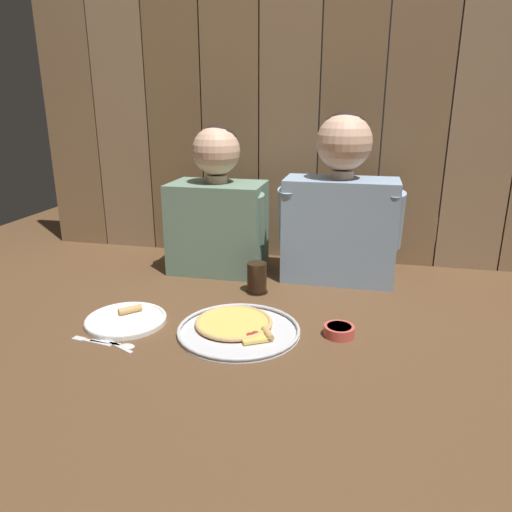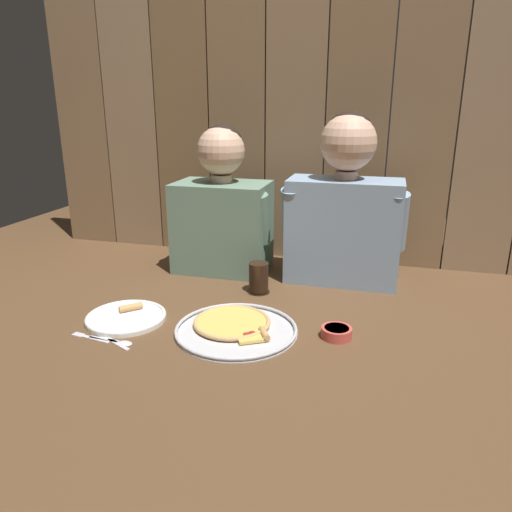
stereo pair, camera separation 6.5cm
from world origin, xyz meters
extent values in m
plane|color=brown|center=(0.00, 0.00, 0.00)|extent=(3.20, 3.20, 0.00)
cylinder|color=silver|center=(-0.02, -0.08, 0.00)|extent=(0.36, 0.36, 0.01)
torus|color=silver|center=(-0.02, -0.08, 0.01)|extent=(0.36, 0.36, 0.01)
cylinder|color=#B23823|center=(-0.04, -0.04, 0.01)|extent=(0.22, 0.22, 0.00)
cylinder|color=#EABC56|center=(-0.04, -0.04, 0.01)|extent=(0.22, 0.22, 0.01)
torus|color=tan|center=(-0.04, -0.04, 0.01)|extent=(0.23, 0.23, 0.01)
cube|color=#EABC56|center=(0.04, -0.12, 0.01)|extent=(0.10, 0.09, 0.01)
cylinder|color=tan|center=(0.07, -0.10, 0.02)|extent=(0.05, 0.06, 0.02)
cylinder|color=#A3281E|center=(0.04, -0.10, 0.02)|extent=(0.02, 0.02, 0.00)
cylinder|color=#A3281E|center=(0.03, -0.12, 0.02)|extent=(0.02, 0.02, 0.00)
cylinder|color=white|center=(-0.37, -0.09, 0.01)|extent=(0.25, 0.25, 0.01)
torus|color=white|center=(-0.37, -0.09, 0.01)|extent=(0.25, 0.25, 0.01)
cylinder|color=tan|center=(-0.38, -0.05, 0.02)|extent=(0.07, 0.07, 0.02)
cylinder|color=black|center=(-0.03, 0.24, 0.00)|extent=(0.08, 0.08, 0.01)
cylinder|color=black|center=(-0.03, 0.24, 0.06)|extent=(0.07, 0.07, 0.10)
cylinder|color=#CC4C42|center=(0.27, -0.04, 0.02)|extent=(0.09, 0.09, 0.03)
cylinder|color=#B23823|center=(0.27, -0.04, 0.02)|extent=(0.07, 0.07, 0.02)
cube|color=silver|center=(-0.39, -0.23, 0.00)|extent=(0.10, 0.03, 0.01)
cube|color=silver|center=(-0.45, -0.22, 0.00)|extent=(0.04, 0.03, 0.01)
cube|color=silver|center=(-0.31, -0.24, 0.00)|extent=(0.09, 0.05, 0.01)
cube|color=silver|center=(-0.38, -0.21, 0.00)|extent=(0.06, 0.05, 0.00)
cube|color=silver|center=(-0.37, -0.22, 0.00)|extent=(0.10, 0.02, 0.01)
ellipsoid|color=silver|center=(-0.30, -0.23, 0.00)|extent=(0.05, 0.03, 0.01)
cube|color=slate|center=(-0.23, 0.44, 0.17)|extent=(0.36, 0.23, 0.35)
cylinder|color=#DBAD8E|center=(-0.23, 0.44, 0.36)|extent=(0.08, 0.08, 0.03)
sphere|color=#DBAD8E|center=(-0.23, 0.44, 0.47)|extent=(0.18, 0.18, 0.18)
sphere|color=black|center=(-0.23, 0.45, 0.48)|extent=(0.17, 0.17, 0.17)
cylinder|color=slate|center=(-0.39, 0.40, 0.23)|extent=(0.08, 0.11, 0.20)
cylinder|color=slate|center=(-0.07, 0.40, 0.23)|extent=(0.08, 0.11, 0.20)
cube|color=#849EB7|center=(0.23, 0.44, 0.19)|extent=(0.41, 0.20, 0.38)
cylinder|color=#DBAD8E|center=(0.23, 0.44, 0.40)|extent=(0.08, 0.08, 0.03)
sphere|color=#DBAD8E|center=(0.23, 0.44, 0.51)|extent=(0.20, 0.20, 0.20)
sphere|color=black|center=(0.23, 0.46, 0.52)|extent=(0.18, 0.18, 0.18)
cylinder|color=#849EB7|center=(0.05, 0.40, 0.25)|extent=(0.08, 0.13, 0.22)
cylinder|color=#849EB7|center=(0.42, 0.40, 0.25)|extent=(0.08, 0.12, 0.22)
cube|color=brown|center=(-0.98, 0.68, 0.62)|extent=(0.24, 0.03, 1.24)
cube|color=#8A6C4D|center=(-0.73, 0.68, 0.62)|extent=(0.24, 0.03, 1.24)
cube|color=brown|center=(-0.49, 0.68, 0.62)|extent=(0.24, 0.03, 1.24)
cube|color=brown|center=(-0.24, 0.68, 0.62)|extent=(0.24, 0.03, 1.24)
cube|color=#806243|center=(0.00, 0.68, 0.62)|extent=(0.24, 0.03, 1.24)
cube|color=brown|center=(0.24, 0.68, 0.62)|extent=(0.24, 0.03, 1.24)
cube|color=brown|center=(0.49, 0.68, 0.62)|extent=(0.24, 0.03, 1.24)
cube|color=#8D6F50|center=(0.73, 0.68, 0.62)|extent=(0.24, 0.03, 1.24)
camera|label=1|loc=(0.31, -1.31, 0.65)|focal=33.80mm
camera|label=2|loc=(0.38, -1.30, 0.65)|focal=33.80mm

